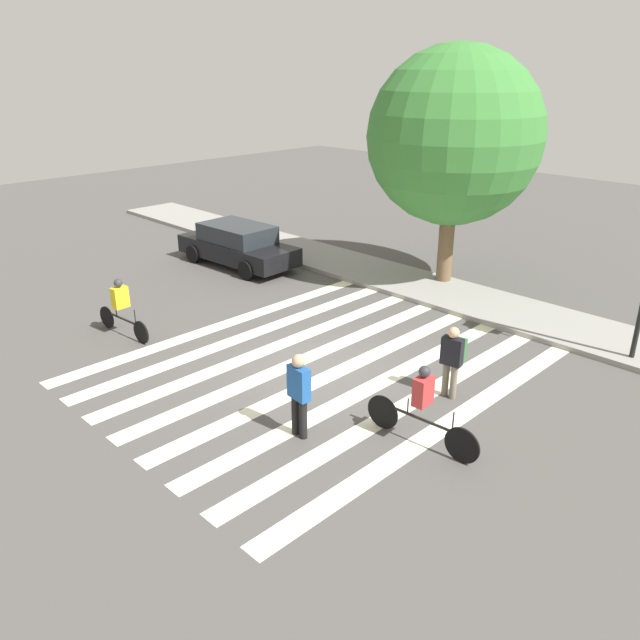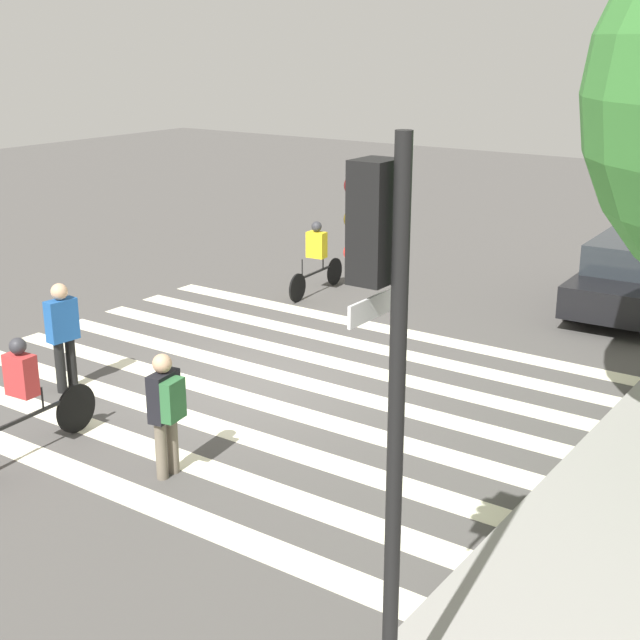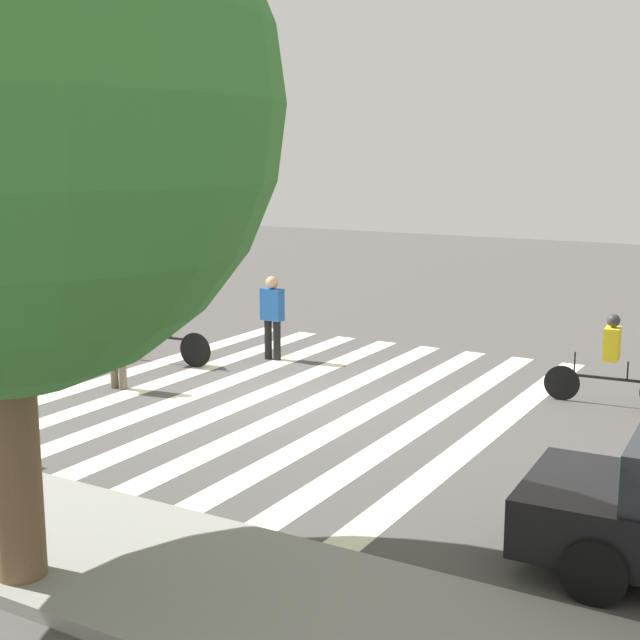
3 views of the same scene
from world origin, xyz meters
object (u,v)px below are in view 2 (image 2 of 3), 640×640
object	(u,v)px
cyclist_mid_street	(23,394)
car_parked_silver_sedan	(638,273)
traffic_light	(383,336)
pedestrian_adult_blue_shirt	(63,331)
pedestrian_child_with_backpack	(166,406)
cyclist_near_curb	(317,254)

from	to	relation	value
cyclist_mid_street	car_parked_silver_sedan	size ratio (longest dim) A/B	0.52
traffic_light	car_parked_silver_sedan	distance (m)	13.17
pedestrian_adult_blue_shirt	cyclist_mid_street	distance (m)	2.29
pedestrian_adult_blue_shirt	cyclist_mid_street	world-z (taller)	pedestrian_adult_blue_shirt
traffic_light	cyclist_mid_street	world-z (taller)	traffic_light
cyclist_mid_street	car_parked_silver_sedan	bearing A→B (deg)	154.15
traffic_light	pedestrian_child_with_backpack	xyz separation A→B (m)	(-2.14, -4.34, -2.35)
pedestrian_child_with_backpack	car_parked_silver_sedan	bearing A→B (deg)	-22.72
pedestrian_adult_blue_shirt	cyclist_mid_street	bearing A→B (deg)	43.43
pedestrian_child_with_backpack	car_parked_silver_sedan	world-z (taller)	pedestrian_child_with_backpack
traffic_light	car_parked_silver_sedan	xyz separation A→B (m)	(-12.80, -1.72, -2.55)
traffic_light	pedestrian_adult_blue_shirt	size ratio (longest dim) A/B	2.73
pedestrian_adult_blue_shirt	cyclist_mid_street	size ratio (longest dim) A/B	0.71
cyclist_near_curb	car_parked_silver_sedan	size ratio (longest dim) A/B	0.46
pedestrian_child_with_backpack	cyclist_near_curb	distance (m)	8.58
traffic_light	cyclist_mid_street	bearing A→B (deg)	-103.36
traffic_light	cyclist_mid_street	xyz separation A→B (m)	(-1.49, -6.28, -2.43)
cyclist_mid_street	cyclist_near_curb	xyz separation A→B (m)	(-8.55, -1.40, -0.01)
pedestrian_adult_blue_shirt	cyclist_mid_street	xyz separation A→B (m)	(1.81, 1.40, -0.11)
pedestrian_adult_blue_shirt	pedestrian_child_with_backpack	xyz separation A→B (m)	(1.17, 3.34, -0.02)
cyclist_near_curb	pedestrian_child_with_backpack	bearing A→B (deg)	18.23
cyclist_mid_street	cyclist_near_curb	world-z (taller)	cyclist_mid_street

